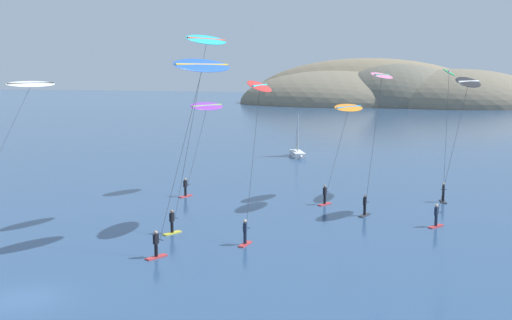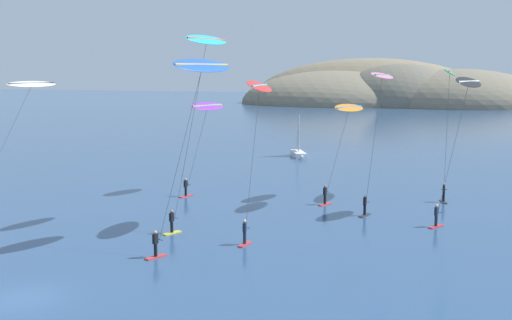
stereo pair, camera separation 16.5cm
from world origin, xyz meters
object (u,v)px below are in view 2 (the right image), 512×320
at_px(kitesurfer_blue, 199,78).
at_px(kitesurfer_pink, 381,85).
at_px(kitesurfer_purple, 206,113).
at_px(kitesurfer_white, 28,92).
at_px(kitesurfer_black, 466,93).
at_px(sailboat_near, 299,152).
at_px(kitesurfer_green, 449,84).
at_px(kitesurfer_cyan, 203,57).
at_px(kitesurfer_red, 259,96).
at_px(kitesurfer_orange, 347,115).

xyz_separation_m(kitesurfer_blue, kitesurfer_pink, (10.08, 15.22, -0.75)).
bearing_deg(kitesurfer_blue, kitesurfer_purple, 110.06).
xyz_separation_m(kitesurfer_white, kitesurfer_black, (39.91, 0.00, 0.29)).
height_order(sailboat_near, kitesurfer_black, kitesurfer_black).
xyz_separation_m(kitesurfer_green, kitesurfer_pink, (-5.41, -5.81, 0.00)).
bearing_deg(sailboat_near, kitesurfer_green, -50.02).
distance_m(kitesurfer_white, kitesurfer_cyan, 22.95).
bearing_deg(kitesurfer_white, kitesurfer_red, -19.07).
relative_size(sailboat_near, kitesurfer_white, 0.55).
height_order(kitesurfer_orange, kitesurfer_black, kitesurfer_black).
distance_m(kitesurfer_green, kitesurfer_pink, 7.93).
bearing_deg(kitesurfer_red, kitesurfer_black, 32.00).
xyz_separation_m(sailboat_near, kitesurfer_blue, (3.32, -43.47, 10.30)).
xyz_separation_m(kitesurfer_green, kitesurfer_white, (-38.59, -7.32, -0.83)).
xyz_separation_m(kitesurfer_pink, kitesurfer_cyan, (-11.95, -9.66, 2.20)).
bearing_deg(kitesurfer_purple, kitesurfer_red, -54.16).
relative_size(kitesurfer_green, kitesurfer_orange, 1.37).
height_order(kitesurfer_cyan, kitesurfer_black, kitesurfer_cyan).
bearing_deg(kitesurfer_blue, kitesurfer_green, 53.63).
xyz_separation_m(kitesurfer_white, kitesurfer_purple, (16.89, 3.31, -1.91)).
relative_size(kitesurfer_red, kitesurfer_orange, 1.27).
bearing_deg(sailboat_near, kitesurfer_black, -55.92).
distance_m(kitesurfer_blue, kitesurfer_cyan, 6.04).
relative_size(sailboat_near, kitesurfer_blue, 0.47).
bearing_deg(kitesurfer_red, sailboat_near, 98.69).
distance_m(sailboat_near, kitesurfer_orange, 28.33).
bearing_deg(kitesurfer_green, kitesurfer_pink, -132.94).
distance_m(kitesurfer_pink, kitesurfer_cyan, 15.53).
distance_m(kitesurfer_green, kitesurfer_blue, 26.13).
relative_size(kitesurfer_white, kitesurfer_orange, 1.23).
distance_m(kitesurfer_white, kitesurfer_purple, 17.31).
bearing_deg(kitesurfer_blue, sailboat_near, 94.37).
relative_size(kitesurfer_pink, kitesurfer_cyan, 0.80).
height_order(kitesurfer_blue, kitesurfer_red, kitesurfer_blue).
relative_size(kitesurfer_green, kitesurfer_red, 1.08).
bearing_deg(kitesurfer_pink, kitesurfer_green, 47.06).
distance_m(kitesurfer_purple, kitesurfer_cyan, 13.22).
bearing_deg(kitesurfer_pink, kitesurfer_blue, -123.52).
bearing_deg(kitesurfer_orange, kitesurfer_green, 19.77).
height_order(kitesurfer_white, kitesurfer_pink, kitesurfer_pink).
bearing_deg(kitesurfer_pink, sailboat_near, 115.39).
relative_size(kitesurfer_purple, kitesurfer_cyan, 0.60).
xyz_separation_m(kitesurfer_cyan, kitesurfer_orange, (8.78, 12.39, -4.91)).
relative_size(sailboat_near, kitesurfer_green, 0.50).
height_order(kitesurfer_white, kitesurfer_cyan, kitesurfer_cyan).
height_order(kitesurfer_pink, kitesurfer_orange, kitesurfer_pink).
height_order(kitesurfer_green, kitesurfer_purple, kitesurfer_green).
relative_size(kitesurfer_green, kitesurfer_black, 1.06).
xyz_separation_m(kitesurfer_green, kitesurfer_orange, (-8.57, -3.08, -2.70)).
bearing_deg(sailboat_near, kitesurfer_purple, -96.25).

